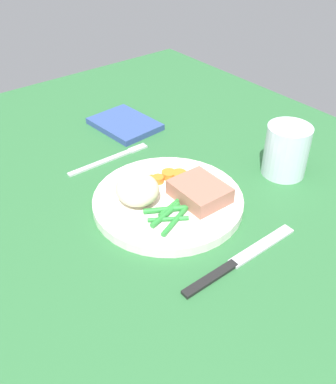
{
  "coord_description": "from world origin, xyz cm",
  "views": [
    {
      "loc": [
        41.79,
        -36.66,
        45.07
      ],
      "look_at": [
        -1.03,
        -2.6,
        4.6
      ],
      "focal_mm": 40.84,
      "sensor_mm": 36.0,
      "label": 1
    }
  ],
  "objects": [
    {
      "name": "dinner_plate",
      "position": [
        -1.03,
        -2.6,
        2.8
      ],
      "size": [
        23.76,
        23.76,
        1.6
      ],
      "primitive_type": "cylinder",
      "color": "white",
      "rests_on": "dining_table"
    },
    {
      "name": "knife",
      "position": [
        14.74,
        -2.88,
        2.2
      ],
      "size": [
        1.7,
        20.5,
        0.64
      ],
      "rotation": [
        0.0,
        0.0,
        0.08
      ],
      "color": "black",
      "rests_on": "dining_table"
    },
    {
      "name": "mashed_potatoes",
      "position": [
        -3.17,
        -6.87,
        5.84
      ],
      "size": [
        6.95,
        6.57,
        4.48
      ],
      "primitive_type": "ellipsoid",
      "color": "beige",
      "rests_on": "dinner_plate"
    },
    {
      "name": "napkin",
      "position": [
        -27.35,
        6.85,
        2.61
      ],
      "size": [
        14.22,
        11.21,
        1.22
      ],
      "primitive_type": "cube",
      "rotation": [
        0.0,
        0.0,
        0.08
      ],
      "color": "#334C8C",
      "rests_on": "dining_table"
    },
    {
      "name": "water_glass",
      "position": [
        4.25,
        19.04,
        5.86
      ],
      "size": [
        7.54,
        7.54,
        9.03
      ],
      "color": "silver",
      "rests_on": "dining_table"
    },
    {
      "name": "dining_table",
      "position": [
        0.0,
        0.0,
        1.0
      ],
      "size": [
        120.0,
        90.0,
        2.0
      ],
      "color": "#2D6B38",
      "rests_on": "ground"
    },
    {
      "name": "meat_portion",
      "position": [
        2.18,
        1.15,
        4.85
      ],
      "size": [
        8.52,
        7.05,
        2.5
      ],
      "primitive_type": "cube",
      "rotation": [
        0.0,
        0.0,
        -0.02
      ],
      "color": "#A86B56",
      "rests_on": "dinner_plate"
    },
    {
      "name": "fork",
      "position": [
        -18.25,
        -2.85,
        2.2
      ],
      "size": [
        1.44,
        16.6,
        0.4
      ],
      "rotation": [
        0.0,
        0.0,
        0.0
      ],
      "color": "silver",
      "rests_on": "dining_table"
    },
    {
      "name": "carrot_slices",
      "position": [
        -5.03,
        0.39,
        4.11
      ],
      "size": [
        4.14,
        6.77,
        1.07
      ],
      "color": "orange",
      "rests_on": "dinner_plate"
    },
    {
      "name": "green_beans",
      "position": [
        2.66,
        -5.42,
        3.99
      ],
      "size": [
        6.62,
        8.0,
        0.85
      ],
      "color": "#2D8C38",
      "rests_on": "dinner_plate"
    }
  ]
}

